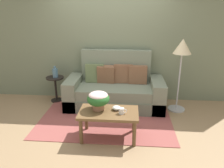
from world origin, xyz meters
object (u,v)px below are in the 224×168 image
Objects in this scene: coffee_table at (109,115)px; snack_bowl at (116,108)px; couch at (115,90)px; potted_plant at (98,99)px; floor_lamp at (182,53)px; coffee_mug at (122,111)px; side_table at (55,85)px; table_vase at (55,73)px.

snack_bowl reaches higher than coffee_table.
potted_plant is (-0.19, -1.21, 0.31)m from couch.
snack_bowl is at bearing -0.57° from potted_plant.
floor_lamp is 11.41× the size of coffee_mug.
floor_lamp reaches higher than side_table.
table_vase reaches higher than coffee_mug.
side_table is 0.39× the size of floor_lamp.
coffee_mug is (1.56, -1.47, 0.12)m from side_table.
coffee_mug is at bearing -132.32° from floor_lamp.
coffee_table is at bearing -21.83° from potted_plant.
floor_lamp is 4.06× the size of potted_plant.
side_table is 2.14m from coffee_mug.
couch is 1.37m from side_table.
floor_lamp reaches higher than table_vase.
potted_plant is (-1.49, -1.09, -0.54)m from floor_lamp.
side_table is (-1.35, 1.41, -0.00)m from coffee_table.
side_table reaches higher than coffee_mug.
couch is 1.56m from floor_lamp.
coffee_table is 1.93m from floor_lamp.
coffee_mug is at bearing -15.24° from coffee_table.
floor_lamp is at bearing 36.20° from potted_plant.
potted_plant reaches higher than coffee_mug.
coffee_mug is at bearing -81.65° from couch.
potted_plant is 1.44× the size of table_vase.
coffee_table is 6.89× the size of snack_bowl.
table_vase reaches higher than potted_plant.
snack_bowl is 1.98m from table_vase.
side_table is at bearing 131.18° from potted_plant.
snack_bowl is at bearing 28.97° from coffee_table.
snack_bowl is (-1.20, -1.09, -0.69)m from floor_lamp.
floor_lamp is (1.32, 1.16, 0.80)m from coffee_table.
potted_plant is at bearing -48.82° from side_table.
side_table is 1.99m from snack_bowl.
coffee_table is at bearing -46.33° from side_table.
coffee_mug is at bearing -18.29° from potted_plant.
potted_plant is 0.43m from coffee_mug.
side_table is at bearing 137.49° from snack_bowl.
snack_bowl is at bearing -42.51° from side_table.
coffee_table is 1.65× the size of side_table.
couch is 3.59× the size of side_table.
couch is 14.93× the size of snack_bowl.
coffee_mug is 2.13m from table_vase.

